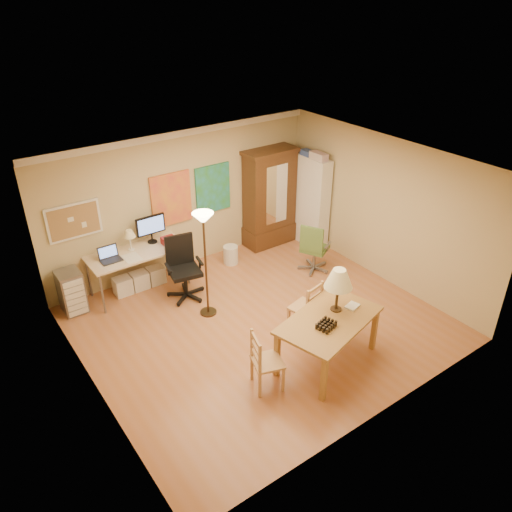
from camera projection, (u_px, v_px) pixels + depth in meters
floor at (260, 323)px, 8.32m from camera, size 5.50×5.50×0.00m
crown_molding at (179, 133)px, 8.76m from camera, size 5.50×0.08×0.12m
corkboard at (74, 221)px, 8.29m from camera, size 0.90×0.04×0.62m
art_panel_left at (171, 199)px, 9.23m from camera, size 0.80×0.04×1.00m
art_panel_right at (213, 189)px, 9.69m from camera, size 0.75×0.04×0.95m
dining_table at (333, 307)px, 7.13m from camera, size 1.74×1.29×1.46m
ladder_chair_back at (306, 309)px, 7.94m from camera, size 0.51×0.49×0.92m
ladder_chair_left at (265, 362)px, 6.85m from camera, size 0.51×0.52×0.90m
torchiere_lamp at (204, 235)px, 7.84m from camera, size 0.34×0.34×1.88m
computer_desk at (140, 265)px, 9.03m from camera, size 1.75×0.76×1.32m
office_chair_black at (185, 281)px, 8.89m from camera, size 0.70×0.70×1.14m
office_chair_green at (314, 258)px, 9.68m from camera, size 0.63×0.63×1.02m
drawer_cart at (72, 292)px, 8.46m from camera, size 0.38×0.46×0.76m
armoire at (269, 204)px, 10.41m from camera, size 1.12×0.53×2.07m
bookshelf at (312, 203)px, 10.33m from camera, size 0.29×0.77×1.92m
wastebin at (231, 255)px, 9.98m from camera, size 0.30×0.30×0.37m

